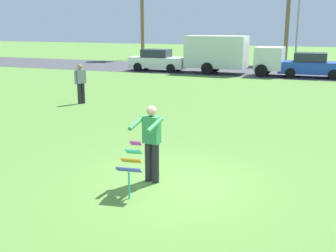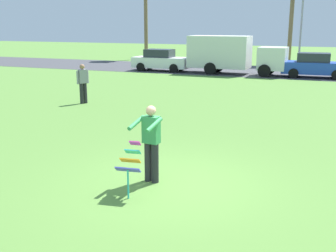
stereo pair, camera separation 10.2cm
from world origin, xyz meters
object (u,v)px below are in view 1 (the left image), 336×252
object	(u,v)px
person_kite_flyer	(151,141)
parked_car_white	(158,61)
parked_car_blue	(312,66)
person_walker_near	(81,83)
kite_held	(131,162)
parked_truck_white_box	(228,54)
streetlight_pole	(298,17)

from	to	relation	value
person_kite_flyer	parked_car_white	size ratio (longest dim) A/B	0.41
person_kite_flyer	parked_car_blue	size ratio (longest dim) A/B	0.41
person_walker_near	kite_held	bearing A→B (deg)	-52.22
person_kite_flyer	kite_held	bearing A→B (deg)	-96.06
parked_car_white	parked_truck_white_box	size ratio (longest dim) A/B	0.62
parked_truck_white_box	person_kite_flyer	bearing A→B (deg)	-81.71
streetlight_pole	person_walker_near	size ratio (longest dim) A/B	4.05
parked_car_white	streetlight_pole	size ratio (longest dim) A/B	0.60
parked_car_blue	streetlight_pole	xyz separation A→B (m)	(-1.57, 7.67, 3.22)
person_kite_flyer	parked_truck_white_box	distance (m)	20.95
kite_held	parked_car_white	xyz separation A→B (m)	(-8.20, 21.57, 0.05)
parked_car_blue	parked_truck_white_box	bearing A→B (deg)	-180.00
kite_held	person_walker_near	distance (m)	10.55
person_kite_flyer	parked_car_white	bearing A→B (deg)	111.80
kite_held	parked_car_blue	size ratio (longest dim) A/B	0.26
parked_truck_white_box	parked_car_blue	xyz separation A→B (m)	(5.58, 0.00, -0.64)
parked_car_white	streetlight_pole	xyz separation A→B (m)	(9.28, 7.67, 3.22)
person_kite_flyer	parked_truck_white_box	xyz separation A→B (m)	(-3.02, 20.73, 0.46)
parked_car_blue	streetlight_pole	bearing A→B (deg)	101.58
person_kite_flyer	parked_car_white	distance (m)	22.33
kite_held	parked_car_white	size ratio (longest dim) A/B	0.26
parked_truck_white_box	person_walker_near	world-z (taller)	parked_truck_white_box
parked_car_white	parked_car_blue	bearing A→B (deg)	-0.00
person_kite_flyer	person_walker_near	bearing A→B (deg)	131.13
parked_car_blue	person_walker_near	distance (m)	16.06
parked_car_blue	person_walker_near	size ratio (longest dim) A/B	2.45
kite_held	streetlight_pole	xyz separation A→B (m)	(1.08, 29.24, 3.28)
parked_truck_white_box	person_walker_near	size ratio (longest dim) A/B	3.90
parked_truck_white_box	parked_car_blue	distance (m)	5.62
parked_car_white	person_kite_flyer	bearing A→B (deg)	-68.20
kite_held	person_walker_near	world-z (taller)	person_walker_near
parked_car_blue	streetlight_pole	world-z (taller)	streetlight_pole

